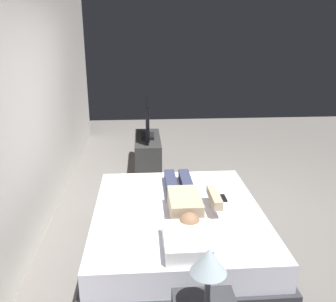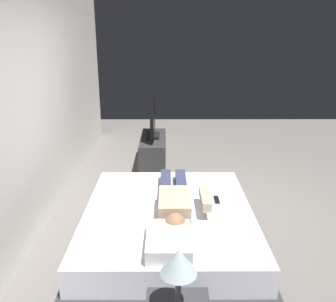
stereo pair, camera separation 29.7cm
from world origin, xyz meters
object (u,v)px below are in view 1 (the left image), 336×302
at_px(bed, 178,235).
at_px(tv_stand, 148,152).
at_px(lamp, 209,262).
at_px(person, 185,199).
at_px(pillow, 186,241).
at_px(tv, 147,120).
at_px(remote, 224,198).

height_order(bed, tv_stand, bed).
bearing_deg(lamp, person, -0.66).
height_order(pillow, tv_stand, pillow).
xyz_separation_m(person, tv, (2.50, 0.30, 0.16)).
xyz_separation_m(tv, lamp, (-3.80, -0.29, 0.07)).
bearing_deg(person, bed, 112.91).
height_order(remote, tv, tv).
distance_m(remote, tv, 2.47).
bearing_deg(lamp, bed, 2.42).
bearing_deg(tv_stand, remote, -163.25).
relative_size(person, tv_stand, 1.15).
bearing_deg(tv, lamp, -175.66).
xyz_separation_m(remote, tv, (2.35, 0.71, 0.24)).
xyz_separation_m(remote, lamp, (-1.44, 0.42, 0.30)).
bearing_deg(person, pillow, 174.20).
distance_m(bed, pillow, 0.73).
bearing_deg(person, tv, 6.91).
distance_m(remote, tv_stand, 2.47).
xyz_separation_m(bed, tv_stand, (2.53, 0.23, -0.01)).
height_order(pillow, remote, pillow).
distance_m(tv, lamp, 3.81).
bearing_deg(bed, tv_stand, 5.30).
xyz_separation_m(bed, remote, (0.18, -0.47, 0.29)).
bearing_deg(tv, tv_stand, 90.00).
distance_m(person, tv_stand, 2.55).
distance_m(tv_stand, lamp, 3.85).
height_order(person, tv, tv).
xyz_separation_m(pillow, person, (0.67, -0.07, 0.02)).
bearing_deg(tv_stand, pillow, -175.77).
bearing_deg(remote, pillow, 150.11).
relative_size(bed, tv_stand, 1.75).
bearing_deg(pillow, bed, 0.00).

